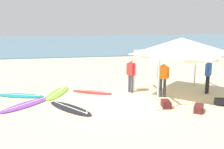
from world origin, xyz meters
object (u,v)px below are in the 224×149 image
Objects in this scene: person_orange at (163,76)px; gear_bag_by_pole at (223,102)px; surfboard_teal at (20,95)px; surfboard_black at (70,108)px; canopy_tent at (181,46)px; person_red at (131,73)px; gear_bag_near_tent at (199,108)px; gear_bag_on_sand at (166,104)px; surfboard_purple at (26,104)px; person_blue at (208,73)px; surfboard_lime at (57,93)px; surfboard_red at (92,92)px.

person_orange reaches higher than gear_bag_by_pole.
surfboard_black is at bearing -44.84° from surfboard_teal.
surfboard_teal is at bearing 168.76° from canopy_tent.
surfboard_teal is 1.48× the size of person_red.
gear_bag_near_tent is 1.29m from gear_bag_on_sand.
gear_bag_near_tent is at bearing -59.37° from person_red.
canopy_tent is at bearing -11.24° from surfboard_teal.
gear_bag_near_tent is at bearing -14.40° from surfboard_black.
gear_bag_on_sand is (-0.40, -1.40, -0.85)m from person_orange.
surfboard_purple is 1.33× the size of person_orange.
person_blue is at bearing 4.89° from person_orange.
person_blue is at bearing 10.45° from canopy_tent.
person_orange reaches higher than surfboard_lime.
gear_bag_near_tent reaches higher than surfboard_red.
canopy_tent reaches higher than gear_bag_near_tent.
surfboard_lime is (1.25, 1.57, -0.00)m from surfboard_purple.
surfboard_black is 1.41× the size of person_orange.
person_orange is 2.85× the size of gear_bag_on_sand.
gear_bag_on_sand is (-2.80, -1.61, -0.85)m from person_blue.
person_orange is 1.00× the size of person_blue.
canopy_tent is at bearing 86.13° from gear_bag_near_tent.
person_orange is at bearing 142.25° from gear_bag_by_pole.
surfboard_red is at bearing 160.12° from canopy_tent.
person_red is (3.58, -0.47, 0.95)m from surfboard_lime.
person_red is at bearing 167.30° from person_blue.
canopy_tent is 1.38× the size of surfboard_teal.
canopy_tent reaches higher than surfboard_black.
person_orange is 2.85× the size of gear_bag_near_tent.
surfboard_teal is 6.76m from gear_bag_on_sand.
surfboard_purple is (0.48, -1.44, -0.00)m from surfboard_teal.
person_red is 4.30m from gear_bag_by_pole.
person_red reaches higher than surfboard_purple.
surfboard_lime is at bearing 164.13° from canopy_tent.
gear_bag_near_tent reaches higher than surfboard_black.
person_red is at bearing 12.79° from surfboard_purple.
gear_bag_on_sand reaches higher than surfboard_teal.
canopy_tent is 6.29m from surfboard_lime.
surfboard_teal is 6.78m from person_orange.
canopy_tent is 4.79m from surfboard_red.
surfboard_black and surfboard_lime have the same top height.
person_orange is at bearing -22.85° from surfboard_red.
person_orange reaches higher than gear_bag_on_sand.
surfboard_teal is at bearing 108.57° from surfboard_purple.
gear_bag_by_pole reaches higher than surfboard_red.
surfboard_teal is 1.05× the size of surfboard_black.
gear_bag_near_tent is at bearing -33.83° from surfboard_lime.
person_red is at bearing 140.65° from person_orange.
gear_bag_by_pole reaches higher than surfboard_lime.
surfboard_purple is 2.01m from surfboard_lime.
person_blue reaches higher than surfboard_black.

